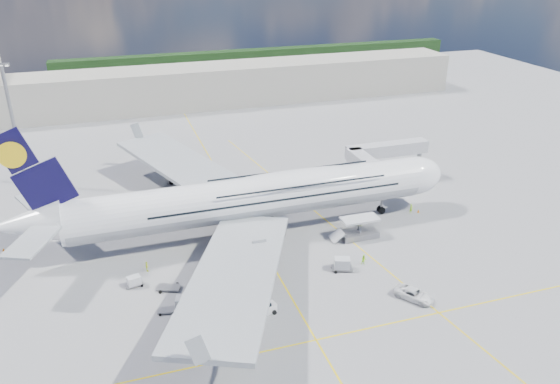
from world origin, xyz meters
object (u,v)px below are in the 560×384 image
object	(u,v)px
dolly_back	(134,281)
crew_van	(360,222)
dolly_row_a	(169,287)
cone_wing_left_outer	(176,200)
crew_nose	(411,209)
catering_truck_inner	(158,210)
dolly_nose_far	(342,264)
cone_wing_right_outer	(164,349)
cone_wing_left_inner	(166,216)
jet_bridge	(379,156)
dolly_nose_near	(341,236)
cargo_loader	(358,231)
crew_loader	(364,260)
service_van	(414,294)
crew_wing	(147,266)
cone_nose	(418,211)
airliner	(254,197)
light_mast	(14,125)
cone_wing_right_inner	(249,302)
baggage_tug	(266,309)
cone_tail	(3,250)
dolly_row_c	(167,310)
catering_truck_outer	(182,175)
crew_tug	(224,278)
dolly_row_b	(185,304)

from	to	relation	value
dolly_back	crew_van	world-z (taller)	crew_van
dolly_row_a	cone_wing_left_outer	xyz separation A→B (m)	(5.50, 30.08, -0.12)
crew_nose	catering_truck_inner	bearing A→B (deg)	149.55
dolly_nose_far	cone_wing_right_outer	distance (m)	30.48
dolly_row_a	cone_wing_left_inner	xyz separation A→B (m)	(2.60, 23.35, -0.12)
jet_bridge	dolly_nose_near	distance (m)	24.45
dolly_row_a	catering_truck_inner	xyz separation A→B (m)	(1.20, 22.76, 1.76)
dolly_row_a	cone_wing_right_outer	bearing A→B (deg)	-78.95
cargo_loader	crew_loader	xyz separation A→B (m)	(-2.98, -8.37, -0.40)
service_van	crew_loader	bearing A→B (deg)	70.44
crew_wing	cone_wing_right_outer	world-z (taller)	crew_wing
cone_nose	cone_wing_left_inner	xyz separation A→B (m)	(-45.74, 12.62, -0.03)
airliner	light_mast	size ratio (longest dim) A/B	3.10
light_mast	cone_wing_left_inner	bearing A→B (deg)	-43.13
cone_nose	dolly_row_a	bearing A→B (deg)	-167.48
dolly_row_a	dolly_back	xyz separation A→B (m)	(-4.74, 2.46, 0.51)
cone_wing_right_inner	baggage_tug	bearing A→B (deg)	-60.49
airliner	dolly_back	size ratio (longest dim) A/B	27.87
cone_wing_right_inner	service_van	bearing A→B (deg)	-15.60
airliner	cone_tail	bearing A→B (deg)	170.58
dolly_nose_near	cone_wing_left_outer	world-z (taller)	cone_wing_left_outer
catering_truck_inner	dolly_nose_near	bearing A→B (deg)	-38.09
light_mast	crew_van	bearing A→B (deg)	-33.29
catering_truck_inner	service_van	xyz separation A→B (m)	(31.93, -36.07, -1.35)
airliner	jet_bridge	size ratio (longest dim) A/B	4.21
airliner	dolly_row_c	xyz separation A→B (m)	(-17.69, -18.17, -6.56)
catering_truck_inner	dolly_row_c	bearing A→B (deg)	-103.05
baggage_tug	catering_truck_inner	distance (m)	34.46
cone_tail	catering_truck_outer	bearing A→B (deg)	30.12
dolly_nose_far	catering_truck_inner	xyz separation A→B (m)	(-25.21, 25.84, 1.03)
dolly_row_c	cone_wing_right_inner	world-z (taller)	cone_wing_right_inner
crew_loader	cone_wing_left_inner	world-z (taller)	crew_loader
cargo_loader	cone_wing_left_outer	size ratio (longest dim) A/B	16.18
cargo_loader	crew_wing	bearing A→B (deg)	179.52
cone_wing_left_inner	cone_tail	xyz separation A→B (m)	(-27.20, -3.70, 0.00)
dolly_row_a	catering_truck_inner	size ratio (longest dim) A/B	0.48
light_mast	service_van	size ratio (longest dim) A/B	4.52
dolly_row_c	dolly_nose_near	distance (m)	33.46
dolly_nose_far	baggage_tug	bearing A→B (deg)	-134.03
service_van	crew_tug	size ratio (longest dim) A/B	3.19
dolly_row_b	dolly_row_c	distance (m)	2.61
dolly_row_c	jet_bridge	bearing A→B (deg)	41.65
service_van	cone_tail	distance (m)	66.48
cone_wing_right_inner	cone_wing_right_outer	size ratio (longest dim) A/B	0.85
crew_tug	cone_wing_left_outer	world-z (taller)	crew_tug
dolly_back	dolly_nose_near	world-z (taller)	dolly_back
baggage_tug	crew_tug	xyz separation A→B (m)	(-3.88, 9.09, 0.10)
crew_van	cone_wing_left_inner	xyz separation A→B (m)	(-32.78, 14.21, -0.66)
catering_truck_inner	cone_wing_left_inner	bearing A→B (deg)	14.34
cone_wing_right_outer	airliner	bearing A→B (deg)	53.74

